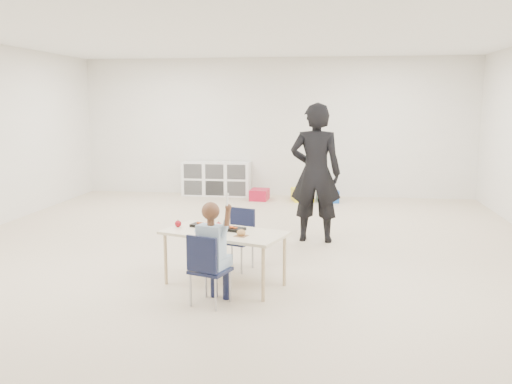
# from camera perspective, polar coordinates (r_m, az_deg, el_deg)

# --- Properties ---
(room) EXTENTS (9.00, 9.02, 2.80)m
(room) POSITION_cam_1_polar(r_m,az_deg,el_deg) (6.69, -1.84, 5.10)
(room) COLOR beige
(room) RESTS_ON ground
(table) EXTENTS (1.40, 1.00, 0.58)m
(table) POSITION_cam_1_polar(r_m,az_deg,el_deg) (5.72, -3.31, -6.95)
(table) COLOR beige
(table) RESTS_ON ground
(chair_near) EXTENTS (0.42, 0.41, 0.69)m
(chair_near) POSITION_cam_1_polar(r_m,az_deg,el_deg) (5.19, -4.83, -8.06)
(chair_near) COLOR #111634
(chair_near) RESTS_ON ground
(chair_far) EXTENTS (0.42, 0.41, 0.69)m
(chair_far) POSITION_cam_1_polar(r_m,az_deg,el_deg) (6.22, -2.06, -5.07)
(chair_far) COLOR #111634
(chair_far) RESTS_ON ground
(child) EXTENTS (0.59, 0.59, 1.09)m
(child) POSITION_cam_1_polar(r_m,az_deg,el_deg) (5.13, -4.86, -5.93)
(child) COLOR #AAC8E7
(child) RESTS_ON chair_near
(lunch_tray_near) EXTENTS (0.26, 0.22, 0.03)m
(lunch_tray_near) POSITION_cam_1_polar(r_m,az_deg,el_deg) (5.68, -2.38, -3.92)
(lunch_tray_near) COLOR black
(lunch_tray_near) RESTS_ON table
(lunch_tray_far) EXTENTS (0.26, 0.22, 0.03)m
(lunch_tray_far) POSITION_cam_1_polar(r_m,az_deg,el_deg) (5.88, -5.71, -3.50)
(lunch_tray_far) COLOR black
(lunch_tray_far) RESTS_ON table
(milk_carton) EXTENTS (0.09, 0.09, 0.10)m
(milk_carton) POSITION_cam_1_polar(r_m,az_deg,el_deg) (5.51, -3.99, -3.96)
(milk_carton) COLOR white
(milk_carton) RESTS_ON table
(bread_roll) EXTENTS (0.09, 0.09, 0.07)m
(bread_roll) POSITION_cam_1_polar(r_m,az_deg,el_deg) (5.44, -1.57, -4.31)
(bread_roll) COLOR #B67F4A
(bread_roll) RESTS_ON table
(apple_near) EXTENTS (0.07, 0.07, 0.07)m
(apple_near) POSITION_cam_1_polar(r_m,az_deg,el_deg) (5.75, -3.96, -3.54)
(apple_near) COLOR maroon
(apple_near) RESTS_ON table
(apple_far) EXTENTS (0.07, 0.07, 0.07)m
(apple_far) POSITION_cam_1_polar(r_m,az_deg,el_deg) (5.88, -8.21, -3.33)
(apple_far) COLOR maroon
(apple_far) RESTS_ON table
(cubby_shelf) EXTENTS (1.40, 0.40, 0.70)m
(cubby_shelf) POSITION_cam_1_polar(r_m,az_deg,el_deg) (11.21, -4.19, 1.41)
(cubby_shelf) COLOR white
(cubby_shelf) RESTS_ON ground
(adult) EXTENTS (0.72, 0.50, 1.90)m
(adult) POSITION_cam_1_polar(r_m,az_deg,el_deg) (7.43, 6.28, 1.99)
(adult) COLOR black
(adult) RESTS_ON ground
(bin_red) EXTENTS (0.37, 0.46, 0.21)m
(bin_red) POSITION_cam_1_polar(r_m,az_deg,el_deg) (10.69, 0.37, -0.27)
(bin_red) COLOR #AE112D
(bin_red) RESTS_ON ground
(bin_yellow) EXTENTS (0.49, 0.56, 0.24)m
(bin_yellow) POSITION_cam_1_polar(r_m,az_deg,el_deg) (10.65, 4.89, -0.28)
(bin_yellow) COLOR yellow
(bin_yellow) RESTS_ON ground
(bin_blue) EXTENTS (0.45, 0.54, 0.23)m
(bin_blue) POSITION_cam_1_polar(r_m,az_deg,el_deg) (10.61, 7.55, -0.37)
(bin_blue) COLOR #164EA9
(bin_blue) RESTS_ON ground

